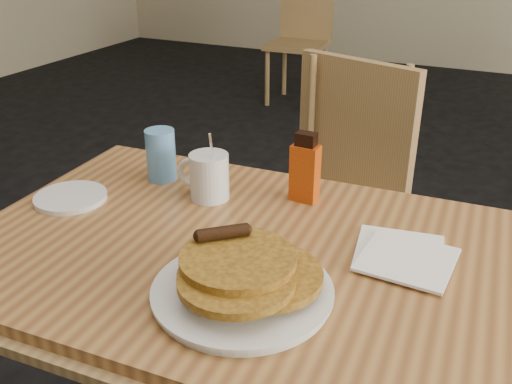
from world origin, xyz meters
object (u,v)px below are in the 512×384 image
chair_wall_extra (302,29)px  blue_tumbler (161,155)px  pancake_plate (243,281)px  syrup_bottle (305,170)px  coffee_mug (208,175)px  chair_main_far (342,184)px  main_table (241,265)px

chair_wall_extra → blue_tumbler: size_ratio=7.32×
pancake_plate → syrup_bottle: 0.40m
coffee_mug → syrup_bottle: bearing=37.8°
pancake_plate → chair_main_far: bearing=95.9°
blue_tumbler → coffee_mug: bearing=-15.3°
main_table → chair_wall_extra: bearing=109.2°
chair_wall_extra → coffee_mug: chair_wall_extra is taller
chair_main_far → chair_wall_extra: size_ratio=1.01×
syrup_bottle → blue_tumbler: (-0.36, -0.04, -0.01)m
chair_main_far → pancake_plate: (0.09, -0.90, 0.21)m
pancake_plate → coffee_mug: bearing=128.1°
chair_wall_extra → blue_tumbler: chair_wall_extra is taller
main_table → chair_main_far: (-0.02, 0.75, -0.14)m
main_table → pancake_plate: pancake_plate is taller
coffee_mug → syrup_bottle: size_ratio=1.04×
main_table → blue_tumbler: (-0.32, 0.21, 0.11)m
chair_main_far → syrup_bottle: size_ratio=5.79×
chair_main_far → chair_wall_extra: (-1.15, 2.61, -0.01)m
main_table → chair_main_far: 0.76m
coffee_mug → syrup_bottle: (0.20, 0.08, 0.02)m
main_table → coffee_mug: size_ratio=7.01×
coffee_mug → chair_main_far: bearing=91.1°
chair_wall_extra → coffee_mug: (1.00, -3.20, 0.25)m
chair_main_far → coffee_mug: 0.65m
main_table → syrup_bottle: bearing=81.1°
coffee_mug → main_table: bearing=-28.9°
blue_tumbler → syrup_bottle: bearing=6.5°
chair_main_far → chair_wall_extra: chair_main_far is taller
chair_wall_extra → syrup_bottle: size_ratio=5.72×
chair_wall_extra → coffee_mug: bearing=-75.4°
coffee_mug → blue_tumbler: bearing=-179.8°
main_table → chair_main_far: bearing=91.2°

